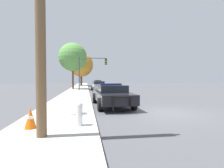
{
  "coord_description": "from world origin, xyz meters",
  "views": [
    {
      "loc": [
        -3.98,
        -8.36,
        1.75
      ],
      "look_at": [
        -0.67,
        13.74,
        1.04
      ],
      "focal_mm": 28.0,
      "sensor_mm": 36.0,
      "label": 1
    }
  ],
  "objects": [
    {
      "name": "police_car",
      "position": [
        -2.37,
        2.59,
        0.74
      ],
      "size": [
        2.27,
        5.29,
        1.43
      ],
      "rotation": [
        0.0,
        0.0,
        3.18
      ],
      "color": "black",
      "rests_on": "ground_plane"
    },
    {
      "name": "sidewalk_left",
      "position": [
        -5.1,
        0.0,
        0.07
      ],
      "size": [
        3.0,
        110.0,
        0.13
      ],
      "color": "#BCB7AD",
      "rests_on": "ground_plane"
    },
    {
      "name": "traffic_light",
      "position": [
        -3.26,
        16.51,
        3.46
      ],
      "size": [
        4.01,
        0.35,
        4.66
      ],
      "color": "#424247",
      "rests_on": "sidewalk_left"
    },
    {
      "name": "tree_sidewalk_far",
      "position": [
        -5.06,
        32.99,
        4.92
      ],
      "size": [
        5.54,
        5.54,
        7.57
      ],
      "color": "brown",
      "rests_on": "sidewalk_left"
    },
    {
      "name": "fire_hydrant",
      "position": [
        -4.22,
        -2.28,
        0.56
      ],
      "size": [
        0.56,
        0.25,
        0.82
      ],
      "color": "white",
      "rests_on": "sidewalk_left"
    },
    {
      "name": "car_background_distant",
      "position": [
        -1.19,
        34.66,
        0.73
      ],
      "size": [
        2.15,
        4.79,
        1.33
      ],
      "rotation": [
        0.0,
        0.0,
        0.07
      ],
      "color": "#333856",
      "rests_on": "ground_plane"
    },
    {
      "name": "car_background_midblock",
      "position": [
        -2.22,
        16.4,
        0.73
      ],
      "size": [
        1.99,
        4.19,
        1.37
      ],
      "rotation": [
        0.0,
        0.0,
        0.04
      ],
      "color": "#B7B7BC",
      "rests_on": "ground_plane"
    },
    {
      "name": "ground_plane",
      "position": [
        0.0,
        0.0,
        0.0
      ],
      "size": [
        110.0,
        110.0,
        0.0
      ],
      "primitive_type": "plane",
      "color": "#4F4F54"
    },
    {
      "name": "traffic_cone",
      "position": [
        -5.77,
        -2.41,
        0.46
      ],
      "size": [
        0.37,
        0.37,
        0.67
      ],
      "color": "orange",
      "rests_on": "sidewalk_left"
    },
    {
      "name": "tree_sidewalk_mid",
      "position": [
        -6.0,
        19.58,
        5.09
      ],
      "size": [
        4.39,
        4.39,
        7.17
      ],
      "color": "brown",
      "rests_on": "sidewalk_left"
    }
  ]
}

